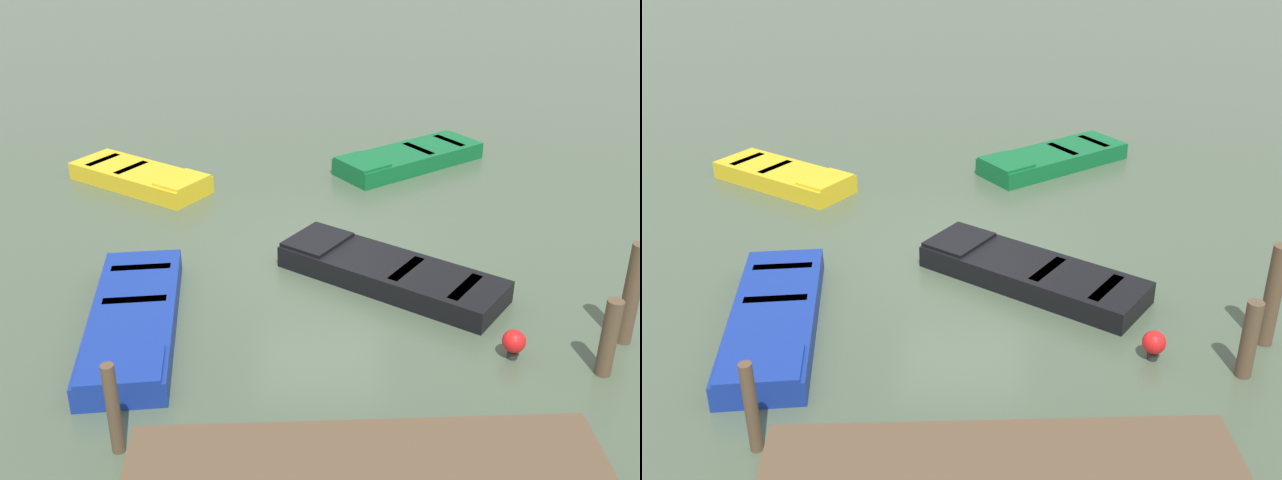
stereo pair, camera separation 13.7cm
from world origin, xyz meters
TOP-DOWN VIEW (x-y plane):
  - ground_plane at (0.00, 0.00)m, footprint 80.00×80.00m
  - dock_segment at (-0.57, 6.76)m, footprint 5.34×1.92m
  - rowboat_yellow at (4.19, -3.53)m, footprint 3.55×2.89m
  - rowboat_green at (-2.14, -4.87)m, footprint 3.85×3.29m
  - rowboat_blue at (2.96, 2.66)m, footprint 1.81×4.21m
  - rowboat_black at (-1.24, 1.02)m, footprint 4.11×3.38m
  - mooring_piling_mid_left at (-4.79, 2.85)m, footprint 0.26×0.26m
  - mooring_piling_mid_right at (-4.20, 3.71)m, footprint 0.24×0.24m
  - mooring_piling_near_left at (2.53, 5.43)m, footprint 0.17×0.17m
  - marker_buoy at (-2.95, 3.32)m, footprint 0.36×0.36m

SIDE VIEW (x-z plane):
  - ground_plane at x=0.00m, z-range 0.00..0.00m
  - rowboat_black at x=-1.24m, z-range -0.01..0.45m
  - rowboat_blue at x=2.96m, z-range -0.01..0.45m
  - rowboat_green at x=-2.14m, z-range -0.01..0.45m
  - rowboat_yellow at x=4.19m, z-range -0.01..0.45m
  - marker_buoy at x=-2.95m, z-range 0.05..0.53m
  - mooring_piling_mid_right at x=-4.20m, z-range 0.00..1.24m
  - mooring_piling_near_left at x=2.53m, z-range 0.00..1.32m
  - dock_segment at x=-0.57m, z-range 0.36..1.31m
  - mooring_piling_mid_left at x=-4.79m, z-range 0.00..1.70m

